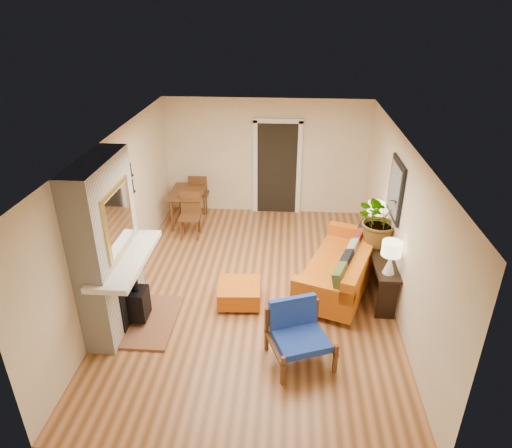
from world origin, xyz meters
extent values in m
plane|color=#BA7647|center=(0.00, 0.00, 0.00)|extent=(6.50, 6.50, 0.00)
plane|color=white|center=(0.00, 0.00, 2.60)|extent=(6.50, 6.50, 0.00)
plane|color=beige|center=(0.00, 3.25, 1.30)|extent=(4.50, 0.00, 4.50)
plane|color=beige|center=(0.00, -3.25, 1.30)|extent=(4.50, 0.00, 4.50)
plane|color=beige|center=(-2.25, 0.00, 1.30)|extent=(0.00, 6.50, 6.50)
plane|color=beige|center=(2.25, 0.00, 1.30)|extent=(0.00, 6.50, 6.50)
cube|color=black|center=(0.25, 3.22, 1.05)|extent=(0.88, 0.06, 2.10)
cube|color=white|center=(-0.24, 3.21, 1.05)|extent=(0.10, 0.08, 2.18)
cube|color=white|center=(0.74, 3.21, 1.05)|extent=(0.10, 0.08, 2.18)
cube|color=white|center=(0.25, 3.21, 2.13)|extent=(1.08, 0.08, 0.10)
cube|color=black|center=(2.22, 0.40, 1.75)|extent=(0.04, 0.85, 0.95)
cube|color=slate|center=(2.19, 0.40, 1.75)|extent=(0.01, 0.70, 0.80)
cube|color=black|center=(-2.21, 0.35, 1.42)|extent=(0.06, 0.95, 0.02)
cube|color=black|center=(-2.21, 0.35, 1.72)|extent=(0.06, 0.95, 0.02)
cube|color=white|center=(-2.04, -1.00, 1.86)|extent=(0.42, 1.50, 1.48)
cube|color=white|center=(-2.04, -1.00, 0.56)|extent=(0.42, 1.50, 1.12)
cube|color=white|center=(-1.79, -1.00, 1.12)|extent=(0.60, 1.68, 0.08)
cube|color=black|center=(-1.83, -1.00, 0.45)|extent=(0.03, 0.72, 0.78)
cube|color=brown|center=(-1.53, -1.00, 0.02)|extent=(0.75, 1.30, 0.04)
cube|color=black|center=(-1.71, -1.00, 0.34)|extent=(0.30, 0.36, 0.48)
cylinder|color=black|center=(-1.71, -1.00, 0.78)|extent=(0.10, 0.10, 0.40)
cube|color=gold|center=(-1.82, -1.00, 1.75)|extent=(0.04, 0.95, 0.95)
cube|color=silver|center=(-1.80, -1.00, 1.75)|extent=(0.01, 0.82, 0.82)
cylinder|color=silver|center=(0.73, -0.58, 0.05)|extent=(0.06, 0.06, 0.11)
cylinder|color=silver|center=(1.44, -0.84, 0.05)|extent=(0.06, 0.06, 0.11)
cylinder|color=silver|center=(1.42, 1.31, 0.05)|extent=(0.06, 0.06, 0.11)
cylinder|color=silver|center=(2.13, 1.05, 0.05)|extent=(0.06, 0.06, 0.11)
cube|color=#C55912|center=(1.43, 0.24, 0.27)|extent=(1.68, 2.46, 0.32)
cube|color=#C55912|center=(1.78, 0.11, 0.62)|extent=(0.97, 2.20, 0.38)
cube|color=#C55912|center=(1.08, -0.74, 0.54)|extent=(0.98, 0.51, 0.22)
cube|color=#C55912|center=(1.78, 1.21, 0.54)|extent=(0.98, 0.51, 0.22)
cube|color=#445825|center=(1.35, -0.65, 0.67)|extent=(0.35, 0.48, 0.45)
cube|color=black|center=(1.50, -0.25, 0.67)|extent=(0.35, 0.48, 0.45)
cube|color=#9A9995|center=(1.64, 0.16, 0.67)|extent=(0.35, 0.48, 0.45)
cube|color=maroon|center=(1.77, 0.51, 0.67)|extent=(0.35, 0.48, 0.45)
cube|color=black|center=(1.92, 0.92, 0.67)|extent=(0.35, 0.48, 0.45)
cylinder|color=silver|center=(-0.48, -0.69, 0.03)|extent=(0.03, 0.03, 0.05)
cylinder|color=silver|center=(0.06, -0.65, 0.03)|extent=(0.03, 0.03, 0.05)
cylinder|color=silver|center=(-0.52, -0.14, 0.03)|extent=(0.03, 0.03, 0.05)
cylinder|color=silver|center=(0.03, -0.11, 0.03)|extent=(0.03, 0.03, 0.05)
cube|color=#C55912|center=(-0.23, -0.40, 0.20)|extent=(0.71, 0.71, 0.29)
cube|color=brown|center=(0.39, -1.79, 0.31)|extent=(0.32, 0.73, 0.05)
cube|color=brown|center=(0.51, -2.11, 0.22)|extent=(0.07, 0.07, 0.45)
cube|color=brown|center=(0.27, -1.48, 0.36)|extent=(0.07, 0.07, 0.71)
cube|color=brown|center=(1.08, -1.53, 0.31)|extent=(0.32, 0.73, 0.05)
cube|color=brown|center=(1.20, -1.84, 0.22)|extent=(0.07, 0.07, 0.45)
cube|color=brown|center=(0.96, -1.21, 0.36)|extent=(0.07, 0.07, 0.71)
cube|color=blue|center=(0.74, -1.66, 0.37)|extent=(0.85, 0.83, 0.10)
cube|color=blue|center=(0.63, -1.37, 0.61)|extent=(0.69, 0.40, 0.42)
cube|color=brown|center=(-1.65, 2.47, 0.74)|extent=(0.72, 1.01, 0.04)
cylinder|color=brown|center=(-1.92, 2.04, 0.36)|extent=(0.04, 0.04, 0.72)
cylinder|color=brown|center=(-1.36, 2.05, 0.36)|extent=(0.04, 0.04, 0.72)
cylinder|color=brown|center=(-1.94, 2.89, 0.36)|extent=(0.04, 0.04, 0.72)
cylinder|color=brown|center=(-1.38, 2.91, 0.36)|extent=(0.04, 0.04, 0.72)
cube|color=brown|center=(-1.48, 1.83, 0.45)|extent=(0.43, 0.43, 0.04)
cube|color=brown|center=(-1.49, 2.03, 0.70)|extent=(0.42, 0.05, 0.46)
cylinder|color=brown|center=(-1.65, 1.66, 0.22)|extent=(0.03, 0.03, 0.44)
cylinder|color=brown|center=(-1.31, 1.67, 0.22)|extent=(0.03, 0.03, 0.44)
cylinder|color=brown|center=(-1.66, 1.99, 0.22)|extent=(0.03, 0.03, 0.44)
cylinder|color=brown|center=(-1.32, 2.00, 0.22)|extent=(0.03, 0.03, 0.44)
cube|color=brown|center=(-1.52, 3.12, 0.45)|extent=(0.43, 0.43, 0.04)
cube|color=brown|center=(-1.51, 2.92, 0.70)|extent=(0.42, 0.05, 0.46)
cylinder|color=brown|center=(-1.68, 2.95, 0.22)|extent=(0.03, 0.03, 0.44)
cylinder|color=brown|center=(-1.34, 2.96, 0.22)|extent=(0.03, 0.03, 0.44)
cylinder|color=brown|center=(-1.69, 3.29, 0.22)|extent=(0.03, 0.03, 0.44)
cylinder|color=brown|center=(-1.35, 3.30, 0.22)|extent=(0.03, 0.03, 0.44)
cube|color=black|center=(2.07, 0.21, 0.70)|extent=(0.34, 1.85, 0.05)
cube|color=black|center=(2.07, -0.64, 0.34)|extent=(0.30, 0.04, 0.68)
cube|color=black|center=(2.07, 1.06, 0.34)|extent=(0.30, 0.04, 0.68)
cone|color=white|center=(2.07, -0.47, 0.88)|extent=(0.18, 0.18, 0.30)
cylinder|color=white|center=(2.07, -0.47, 1.05)|extent=(0.03, 0.03, 0.06)
cylinder|color=#FFEABF|center=(2.07, -0.47, 1.16)|extent=(0.30, 0.30, 0.22)
cone|color=white|center=(2.07, 0.97, 0.88)|extent=(0.18, 0.18, 0.30)
cylinder|color=white|center=(2.07, 0.97, 1.05)|extent=(0.03, 0.03, 0.06)
cylinder|color=#FFEABF|center=(2.07, 0.97, 1.16)|extent=(0.30, 0.30, 0.22)
imported|color=#1E5919|center=(2.06, 0.44, 1.20)|extent=(1.05, 0.98, 0.96)
camera|label=1|loc=(0.49, -6.48, 4.49)|focal=32.00mm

